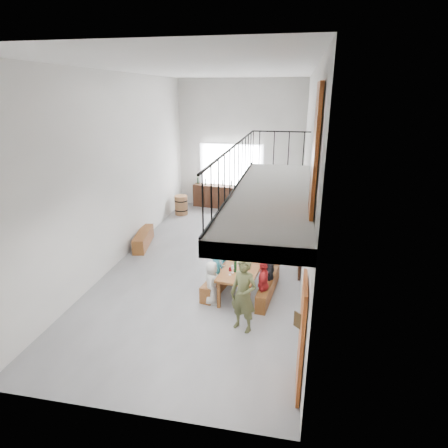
% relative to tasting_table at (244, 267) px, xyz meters
% --- Properties ---
extents(floor, '(12.00, 12.00, 0.00)m').
position_rel_tasting_table_xyz_m(floor, '(-1.28, 1.74, -0.71)').
color(floor, slate).
rests_on(floor, ground).
extents(room_walls, '(12.00, 12.00, 12.00)m').
position_rel_tasting_table_xyz_m(room_walls, '(-1.28, 1.74, 2.85)').
color(room_walls, silver).
rests_on(room_walls, ground).
extents(gateway_portal, '(2.80, 0.08, 2.80)m').
position_rel_tasting_table_xyz_m(gateway_portal, '(-1.68, 7.68, 0.69)').
color(gateway_portal, white).
rests_on(gateway_portal, ground).
extents(right_wall_decor, '(0.07, 8.28, 5.07)m').
position_rel_tasting_table_xyz_m(right_wall_decor, '(1.42, -0.12, 1.04)').
color(right_wall_decor, '#AE4B14').
rests_on(right_wall_decor, ground).
extents(balcony, '(1.52, 5.62, 4.00)m').
position_rel_tasting_table_xyz_m(balcony, '(0.70, -1.38, 2.26)').
color(balcony, white).
rests_on(balcony, ground).
extents(tasting_table, '(1.13, 2.23, 0.79)m').
position_rel_tasting_table_xyz_m(tasting_table, '(0.00, 0.00, 0.00)').
color(tasting_table, brown).
rests_on(tasting_table, ground).
extents(bench_inner, '(0.67, 1.88, 0.43)m').
position_rel_tasting_table_xyz_m(bench_inner, '(-0.65, 0.09, -0.49)').
color(bench_inner, brown).
rests_on(bench_inner, ground).
extents(bench_wall, '(0.48, 2.00, 0.46)m').
position_rel_tasting_table_xyz_m(bench_wall, '(0.64, -0.02, -0.48)').
color(bench_wall, brown).
rests_on(bench_wall, ground).
extents(tableware, '(0.56, 1.53, 0.35)m').
position_rel_tasting_table_xyz_m(tableware, '(-0.04, -0.11, 0.22)').
color(tableware, black).
rests_on(tableware, tasting_table).
extents(side_bench, '(0.68, 1.76, 0.49)m').
position_rel_tasting_table_xyz_m(side_bench, '(-3.78, 2.45, -0.46)').
color(side_bench, brown).
rests_on(side_bench, ground).
extents(oak_barrel, '(0.56, 0.56, 0.82)m').
position_rel_tasting_table_xyz_m(oak_barrel, '(-3.54, 6.02, -0.30)').
color(oak_barrel, '#93643E').
rests_on(oak_barrel, ground).
extents(serving_counter, '(1.96, 0.81, 1.01)m').
position_rel_tasting_table_xyz_m(serving_counter, '(-2.39, 7.39, -0.20)').
color(serving_counter, '#3B2015').
rests_on(serving_counter, ground).
extents(counter_bottles, '(1.65, 0.29, 0.28)m').
position_rel_tasting_table_xyz_m(counter_bottles, '(-2.40, 7.38, 0.44)').
color(counter_bottles, black).
rests_on(counter_bottles, serving_counter).
extents(guest_left_a, '(0.41, 0.57, 1.10)m').
position_rel_tasting_table_xyz_m(guest_left_a, '(-0.70, -0.68, -0.16)').
color(guest_left_a, silver).
rests_on(guest_left_a, ground).
extents(guest_left_b, '(0.38, 0.49, 1.20)m').
position_rel_tasting_table_xyz_m(guest_left_b, '(-0.68, -0.12, -0.10)').
color(guest_left_b, teal).
rests_on(guest_left_b, ground).
extents(guest_left_c, '(0.55, 0.62, 1.07)m').
position_rel_tasting_table_xyz_m(guest_left_c, '(-0.73, 0.35, -0.17)').
color(guest_left_c, silver).
rests_on(guest_left_c, ground).
extents(guest_left_d, '(0.45, 0.71, 1.04)m').
position_rel_tasting_table_xyz_m(guest_left_d, '(-0.69, 1.00, -0.18)').
color(guest_left_d, teal).
rests_on(guest_left_d, ground).
extents(guest_right_a, '(0.30, 0.70, 1.19)m').
position_rel_tasting_table_xyz_m(guest_right_a, '(0.55, -0.58, -0.11)').
color(guest_right_a, '#B11E21').
rests_on(guest_right_a, ground).
extents(guest_right_b, '(0.57, 1.24, 1.28)m').
position_rel_tasting_table_xyz_m(guest_right_b, '(0.61, 0.03, -0.06)').
color(guest_right_b, black).
rests_on(guest_right_b, ground).
extents(guest_right_c, '(0.38, 0.55, 1.10)m').
position_rel_tasting_table_xyz_m(guest_right_c, '(0.58, 0.78, -0.16)').
color(guest_right_c, silver).
rests_on(guest_right_c, ground).
extents(host_standing, '(0.73, 0.62, 1.70)m').
position_rel_tasting_table_xyz_m(host_standing, '(0.22, -1.61, 0.14)').
color(host_standing, '#4B4F2C').
rests_on(host_standing, ground).
extents(potted_plant, '(0.48, 0.45, 0.43)m').
position_rel_tasting_table_xyz_m(potted_plant, '(1.17, 2.49, -0.49)').
color(potted_plant, '#1A4C1C').
rests_on(potted_plant, ground).
extents(bicycle_near, '(1.83, 0.94, 0.92)m').
position_rel_tasting_table_xyz_m(bicycle_near, '(-0.35, 6.96, -0.25)').
color(bicycle_near, black).
rests_on(bicycle_near, ground).
extents(bicycle_far, '(1.88, 1.23, 1.10)m').
position_rel_tasting_table_xyz_m(bicycle_far, '(-0.24, 6.78, -0.15)').
color(bicycle_far, black).
rests_on(bicycle_far, ground).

